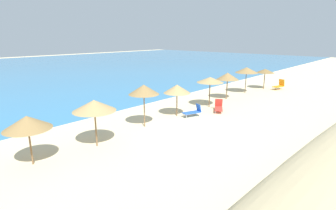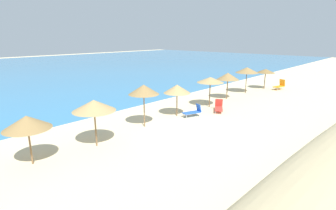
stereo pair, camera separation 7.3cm
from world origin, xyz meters
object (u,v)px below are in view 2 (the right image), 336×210
beach_umbrella_4 (144,90)px  beach_umbrella_5 (177,89)px  beach_umbrella_8 (247,70)px  lounge_chair_0 (280,85)px  lounge_chair_2 (193,111)px  beach_umbrella_2 (27,122)px  beach_umbrella_6 (210,80)px  beach_umbrella_3 (94,106)px  beach_umbrella_9 (266,71)px  beach_umbrella_7 (228,76)px  lounge_chair_1 (219,107)px

beach_umbrella_4 → beach_umbrella_5: bearing=0.1°
beach_umbrella_4 → beach_umbrella_5: size_ratio=1.18×
beach_umbrella_8 → lounge_chair_0: 5.51m
beach_umbrella_8 → lounge_chair_2: 11.40m
beach_umbrella_2 → lounge_chair_2: beach_umbrella_2 is taller
beach_umbrella_5 → beach_umbrella_6: beach_umbrella_6 is taller
beach_umbrella_2 → beach_umbrella_3: 3.47m
beach_umbrella_5 → lounge_chair_2: 2.21m
beach_umbrella_8 → beach_umbrella_2: bearing=-179.9°
beach_umbrella_6 → beach_umbrella_9: beach_umbrella_6 is taller
beach_umbrella_3 → lounge_chair_2: (8.42, -0.67, -2.00)m
beach_umbrella_7 → beach_umbrella_8: beach_umbrella_8 is taller
beach_umbrella_6 → beach_umbrella_7: beach_umbrella_6 is taller
beach_umbrella_3 → lounge_chair_1: beach_umbrella_3 is taller
lounge_chair_0 → lounge_chair_2: lounge_chair_0 is taller
beach_umbrella_7 → beach_umbrella_9: (7.73, -0.63, -0.15)m
beach_umbrella_8 → lounge_chair_1: bearing=-168.1°
beach_umbrella_3 → beach_umbrella_9: beach_umbrella_3 is taller
beach_umbrella_5 → beach_umbrella_9: beach_umbrella_5 is taller
lounge_chair_0 → lounge_chair_2: (-15.80, 0.96, -0.07)m
beach_umbrella_2 → lounge_chair_2: (11.86, -1.06, -1.76)m
beach_umbrella_4 → lounge_chair_1: bearing=-14.3°
beach_umbrella_3 → beach_umbrella_7: 15.58m
lounge_chair_0 → beach_umbrella_9: bearing=42.4°
beach_umbrella_4 → beach_umbrella_8: bearing=0.0°
beach_umbrella_8 → lounge_chair_1: size_ratio=1.72×
beach_umbrella_6 → beach_umbrella_7: bearing=6.4°
beach_umbrella_2 → beach_umbrella_6: size_ratio=0.93×
beach_umbrella_8 → beach_umbrella_9: bearing=-8.7°
beach_umbrella_8 → beach_umbrella_5: bearing=-180.0°
beach_umbrella_4 → beach_umbrella_6: (7.61, -0.35, -0.20)m
beach_umbrella_7 → beach_umbrella_5: bearing=-179.5°
beach_umbrella_9 → beach_umbrella_8: bearing=171.3°
beach_umbrella_3 → beach_umbrella_9: size_ratio=1.13×
beach_umbrella_2 → beach_umbrella_8: beach_umbrella_8 is taller
lounge_chair_1 → beach_umbrella_8: bearing=-110.6°
beach_umbrella_6 → lounge_chair_0: bearing=-7.8°
beach_umbrella_2 → lounge_chair_0: (27.66, -2.03, -1.70)m
beach_umbrella_3 → beach_umbrella_8: beach_umbrella_8 is taller
beach_umbrella_5 → beach_umbrella_6: 4.13m
beach_umbrella_6 → lounge_chair_2: bearing=-167.5°
beach_umbrella_7 → lounge_chair_0: size_ratio=1.58×
beach_umbrella_3 → lounge_chair_0: 24.35m
beach_umbrella_6 → lounge_chair_2: 4.01m
lounge_chair_1 → lounge_chair_0: bearing=-123.8°
beach_umbrella_5 → beach_umbrella_7: beach_umbrella_7 is taller
beach_umbrella_5 → lounge_chair_0: beach_umbrella_5 is taller
beach_umbrella_7 → beach_umbrella_9: beach_umbrella_7 is taller
beach_umbrella_3 → beach_umbrella_6: 11.79m
beach_umbrella_3 → lounge_chair_1: size_ratio=1.63×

